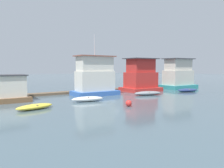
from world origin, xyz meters
name	(u,v)px	position (x,y,z in m)	size (l,w,h in m)	color
ground_plane	(108,93)	(0.00, 0.00, 0.00)	(200.00, 200.00, 0.00)	#475B66
dock_walkway	(98,91)	(0.00, 3.01, 0.15)	(42.40, 1.45, 0.30)	brown
houseboat_blue	(95,78)	(-2.36, -0.49, 2.33)	(5.87, 3.42, 7.99)	#3866B7
houseboat_red	(141,77)	(5.91, -0.13, 2.18)	(5.55, 4.19, 5.06)	red
houseboat_teal	(178,75)	(14.21, -0.42, 2.28)	(5.99, 3.99, 5.21)	teal
dinghy_yellow	(35,107)	(-11.61, -6.32, 0.23)	(3.56, 1.94, 0.46)	yellow
dinghy_white	(88,99)	(-5.74, -4.91, 0.28)	(3.62, 1.67, 0.55)	white
dinghy_grey	(148,93)	(3.38, -4.47, 0.27)	(3.93, 2.18, 0.54)	gray
dinghy_navy	(187,90)	(11.16, -4.76, 0.25)	(3.49, 2.20, 0.50)	navy
buoy_red	(129,103)	(-3.88, -9.72, 0.29)	(0.59, 0.59, 0.59)	red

